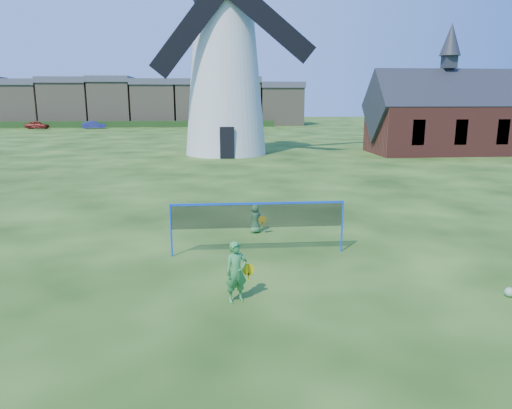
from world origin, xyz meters
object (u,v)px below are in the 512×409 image
at_px(windmill, 225,67).
at_px(chapel, 444,118).
at_px(badminton_net, 258,216).
at_px(player_boy, 255,219).
at_px(player_girl, 236,272).
at_px(play_ball, 509,292).
at_px(car_right, 94,125).
at_px(car_left, 37,125).

bearing_deg(windmill, chapel, -3.29).
height_order(windmill, badminton_net, windmill).
bearing_deg(player_boy, player_girl, 57.47).
xyz_separation_m(windmill, badminton_net, (0.23, -25.98, -5.80)).
distance_m(player_girl, play_ball, 6.31).
bearing_deg(player_boy, play_ball, 109.45).
relative_size(play_ball, car_right, 0.06).
relative_size(windmill, badminton_net, 3.87).
height_order(windmill, player_girl, windmill).
height_order(player_boy, car_right, car_right).
relative_size(player_boy, car_left, 0.28).
xyz_separation_m(player_boy, car_right, (-19.77, 59.96, 0.09)).
height_order(chapel, badminton_net, chapel).
distance_m(car_left, car_right, 8.55).
xyz_separation_m(player_girl, car_left, (-27.40, 65.78, -0.10)).
xyz_separation_m(player_boy, play_ball, (5.36, -5.83, -0.38)).
height_order(windmill, play_ball, windmill).
height_order(car_left, car_right, car_left).
height_order(badminton_net, car_left, badminton_net).
distance_m(player_girl, car_right, 68.14).
distance_m(player_girl, car_left, 71.26).
xyz_separation_m(windmill, car_right, (-19.42, 36.22, -6.36)).
distance_m(badminton_net, player_boy, 2.34).
xyz_separation_m(windmill, play_ball, (5.72, -29.57, -6.83)).
relative_size(badminton_net, car_right, 1.43).
bearing_deg(windmill, badminton_net, -89.50).
height_order(chapel, play_ball, chapel).
height_order(chapel, player_girl, chapel).
distance_m(chapel, car_left, 59.49).
relative_size(chapel, badminton_net, 2.44).
bearing_deg(badminton_net, windmill, 90.50).
height_order(windmill, car_right, windmill).
xyz_separation_m(badminton_net, player_girl, (-0.79, -3.28, -0.44)).
distance_m(badminton_net, player_girl, 3.40).
relative_size(badminton_net, player_boy, 5.16).
xyz_separation_m(chapel, car_left, (-46.07, 37.56, -2.33)).
xyz_separation_m(chapel, player_girl, (-18.67, -28.22, -2.23)).
distance_m(chapel, badminton_net, 30.74).
bearing_deg(car_right, player_boy, -173.07).
height_order(play_ball, car_left, car_left).
bearing_deg(player_girl, play_ball, -21.99).
xyz_separation_m(windmill, chapel, (18.11, -1.04, -4.01)).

